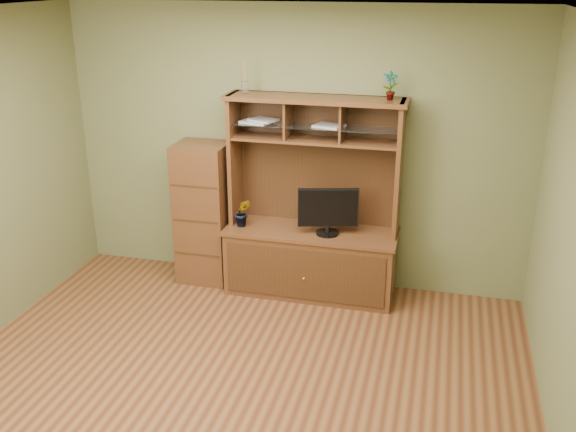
% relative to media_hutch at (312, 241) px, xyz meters
% --- Properties ---
extents(room, '(4.54, 4.04, 2.74)m').
position_rel_media_hutch_xyz_m(room, '(-0.24, -1.73, 0.83)').
color(room, '#512A17').
rests_on(room, ground).
extents(media_hutch, '(1.66, 0.61, 1.90)m').
position_rel_media_hutch_xyz_m(media_hutch, '(0.00, 0.00, 0.00)').
color(media_hutch, '#442613').
rests_on(media_hutch, room).
extents(monitor, '(0.55, 0.22, 0.44)m').
position_rel_media_hutch_xyz_m(monitor, '(0.17, -0.08, 0.36)').
color(monitor, black).
rests_on(monitor, media_hutch).
extents(orchid_plant, '(0.18, 0.16, 0.27)m').
position_rel_media_hutch_xyz_m(orchid_plant, '(-0.66, -0.08, 0.26)').
color(orchid_plant, '#30511C').
rests_on(orchid_plant, media_hutch).
extents(top_plant, '(0.15, 0.12, 0.25)m').
position_rel_media_hutch_xyz_m(top_plant, '(0.66, 0.08, 1.50)').
color(top_plant, '#365C20').
rests_on(top_plant, media_hutch).
extents(reed_diffuser, '(0.06, 0.06, 0.31)m').
position_rel_media_hutch_xyz_m(reed_diffuser, '(-0.66, 0.08, 1.50)').
color(reed_diffuser, silver).
rests_on(reed_diffuser, media_hutch).
extents(magazines, '(0.99, 0.27, 0.04)m').
position_rel_media_hutch_xyz_m(magazines, '(-0.31, 0.08, 1.13)').
color(magazines, silver).
rests_on(magazines, media_hutch).
extents(side_cabinet, '(0.50, 0.46, 1.41)m').
position_rel_media_hutch_xyz_m(side_cabinet, '(-1.10, 0.03, 0.18)').
color(side_cabinet, '#442613').
rests_on(side_cabinet, room).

